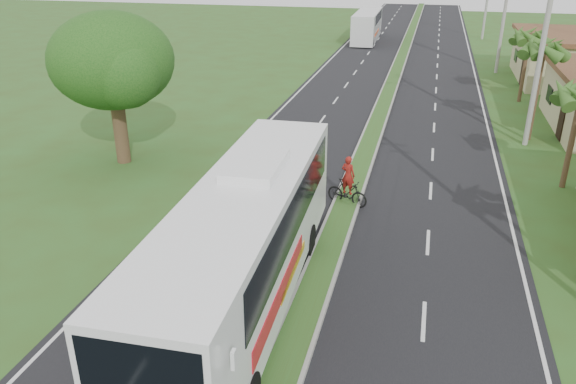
# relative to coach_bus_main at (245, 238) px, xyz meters

# --- Properties ---
(ground) EXTENTS (180.00, 180.00, 0.00)m
(ground) POSITION_rel_coach_bus_main_xyz_m (1.86, 0.49, -2.38)
(ground) COLOR #354D1C
(ground) RESTS_ON ground
(road_asphalt) EXTENTS (14.00, 160.00, 0.02)m
(road_asphalt) POSITION_rel_coach_bus_main_xyz_m (1.86, 20.49, -2.37)
(road_asphalt) COLOR black
(road_asphalt) RESTS_ON ground
(median_strip) EXTENTS (1.20, 160.00, 0.18)m
(median_strip) POSITION_rel_coach_bus_main_xyz_m (1.86, 20.49, -2.27)
(median_strip) COLOR gray
(median_strip) RESTS_ON ground
(lane_edge_left) EXTENTS (0.12, 160.00, 0.01)m
(lane_edge_left) POSITION_rel_coach_bus_main_xyz_m (-4.84, 20.49, -2.38)
(lane_edge_left) COLOR silver
(lane_edge_left) RESTS_ON ground
(lane_edge_right) EXTENTS (0.12, 160.00, 0.01)m
(lane_edge_right) POSITION_rel_coach_bus_main_xyz_m (8.56, 20.49, -2.38)
(lane_edge_right) COLOR silver
(lane_edge_right) RESTS_ON ground
(shop_far) EXTENTS (8.60, 11.60, 3.82)m
(shop_far) POSITION_rel_coach_bus_main_xyz_m (15.86, 36.49, -0.45)
(shop_far) COLOR tan
(shop_far) RESTS_ON ground
(palm_verge_c) EXTENTS (2.40, 2.40, 5.85)m
(palm_verge_c) POSITION_rel_coach_bus_main_xyz_m (10.66, 19.49, 2.74)
(palm_verge_c) COLOR #473321
(palm_verge_c) RESTS_ON ground
(palm_verge_d) EXTENTS (2.40, 2.40, 5.25)m
(palm_verge_d) POSITION_rel_coach_bus_main_xyz_m (11.16, 28.49, 2.17)
(palm_verge_d) COLOR #473321
(palm_verge_d) RESTS_ON ground
(shade_tree) EXTENTS (6.30, 6.00, 7.54)m
(shade_tree) POSITION_rel_coach_bus_main_xyz_m (-10.26, 10.51, 2.65)
(shade_tree) COLOR #473321
(shade_tree) RESTS_ON ground
(utility_pole_b) EXTENTS (3.20, 0.28, 12.00)m
(utility_pole_b) POSITION_rel_coach_bus_main_xyz_m (10.33, 18.49, 3.88)
(utility_pole_b) COLOR gray
(utility_pole_b) RESTS_ON ground
(utility_pole_c) EXTENTS (1.60, 0.28, 11.00)m
(utility_pole_c) POSITION_rel_coach_bus_main_xyz_m (10.36, 38.49, 3.30)
(utility_pole_c) COLOR gray
(utility_pole_c) RESTS_ON ground
(coach_bus_main) EXTENTS (3.21, 13.46, 4.32)m
(coach_bus_main) POSITION_rel_coach_bus_main_xyz_m (0.00, 0.00, 0.00)
(coach_bus_main) COLOR white
(coach_bus_main) RESTS_ON ground
(coach_bus_far) EXTENTS (2.72, 11.43, 3.32)m
(coach_bus_far) POSITION_rel_coach_bus_main_xyz_m (-2.89, 53.76, -0.50)
(coach_bus_far) COLOR silver
(coach_bus_far) RESTS_ON ground
(motorcyclist) EXTENTS (1.96, 1.14, 2.24)m
(motorcyclist) POSITION_rel_coach_bus_main_xyz_m (1.87, 8.06, -1.59)
(motorcyclist) COLOR black
(motorcyclist) RESTS_ON ground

